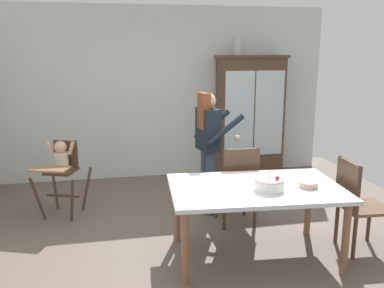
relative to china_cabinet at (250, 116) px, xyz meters
name	(u,v)px	position (x,y,z in m)	size (l,w,h in m)	color
ground_plane	(197,246)	(-1.38, -2.37, -0.98)	(6.24, 6.24, 0.00)	#66564C
wall_back	(162,93)	(-1.38, 0.26, 0.37)	(5.32, 0.06, 2.70)	silver
china_cabinet	(250,116)	(0.00, 0.00, 0.00)	(1.10, 0.48, 1.95)	#4C3323
ceramic_vase	(238,47)	(-0.23, 0.00, 1.09)	(0.13, 0.13, 0.27)	#B2B7B2
high_chair_with_toddler	(61,165)	(-2.84, -1.19, -0.32)	(0.74, 0.81, 0.95)	#4C3323
adult_person	(208,138)	(-1.05, -1.47, -0.01)	(0.56, 0.54, 1.53)	#33425B
dining_table	(255,194)	(-0.87, -2.69, -0.32)	(1.73, 1.16, 0.74)	silver
birthday_cake	(269,184)	(-0.79, -2.82, -0.18)	(0.28, 0.28, 0.19)	white
serving_bowl	(308,184)	(-0.38, -2.82, -0.21)	(0.18, 0.18, 0.06)	#C6AD93
dining_chair_far_side	(238,181)	(-0.81, -1.96, -0.42)	(0.44, 0.44, 0.96)	#4C3323
dining_chair_right_end	(356,199)	(0.17, -2.77, -0.42)	(0.47, 0.47, 0.96)	#4C3323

